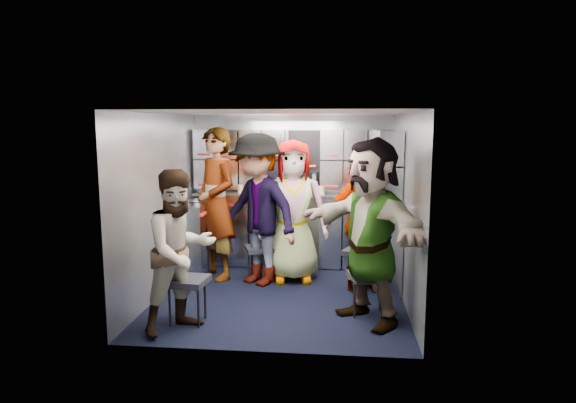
# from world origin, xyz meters

# --- Properties ---
(floor) EXTENTS (3.00, 3.00, 0.00)m
(floor) POSITION_xyz_m (0.00, 0.00, 0.00)
(floor) COLOR black
(floor) RESTS_ON ground
(wall_back) EXTENTS (2.80, 0.04, 2.10)m
(wall_back) POSITION_xyz_m (0.00, 1.50, 1.05)
(wall_back) COLOR gray
(wall_back) RESTS_ON ground
(wall_left) EXTENTS (0.04, 3.00, 2.10)m
(wall_left) POSITION_xyz_m (-1.40, 0.00, 1.05)
(wall_left) COLOR gray
(wall_left) RESTS_ON ground
(wall_right) EXTENTS (0.04, 3.00, 2.10)m
(wall_right) POSITION_xyz_m (1.40, 0.00, 1.05)
(wall_right) COLOR gray
(wall_right) RESTS_ON ground
(ceiling) EXTENTS (2.80, 3.00, 0.02)m
(ceiling) POSITION_xyz_m (0.00, 0.00, 2.10)
(ceiling) COLOR silver
(ceiling) RESTS_ON wall_back
(cart_bank_back) EXTENTS (2.68, 0.38, 0.99)m
(cart_bank_back) POSITION_xyz_m (0.00, 1.29, 0.49)
(cart_bank_back) COLOR #A2A7B2
(cart_bank_back) RESTS_ON ground
(cart_bank_left) EXTENTS (0.38, 0.76, 0.99)m
(cart_bank_left) POSITION_xyz_m (-1.19, 0.56, 0.49)
(cart_bank_left) COLOR #A2A7B2
(cart_bank_left) RESTS_ON ground
(counter) EXTENTS (2.68, 0.42, 0.03)m
(counter) POSITION_xyz_m (0.00, 1.29, 1.01)
(counter) COLOR #AFB1B6
(counter) RESTS_ON cart_bank_back
(locker_bank_back) EXTENTS (2.68, 0.28, 0.82)m
(locker_bank_back) POSITION_xyz_m (0.00, 1.35, 1.49)
(locker_bank_back) COLOR #A2A7B2
(locker_bank_back) RESTS_ON wall_back
(locker_bank_right) EXTENTS (0.28, 1.00, 0.82)m
(locker_bank_right) POSITION_xyz_m (1.25, 0.70, 1.49)
(locker_bank_right) COLOR #A2A7B2
(locker_bank_right) RESTS_ON wall_right
(right_cabinet) EXTENTS (0.28, 1.20, 1.00)m
(right_cabinet) POSITION_xyz_m (1.25, 0.60, 0.50)
(right_cabinet) COLOR #A2A7B2
(right_cabinet) RESTS_ON ground
(coffee_niche) EXTENTS (0.46, 0.16, 0.84)m
(coffee_niche) POSITION_xyz_m (0.18, 1.41, 1.47)
(coffee_niche) COLOR black
(coffee_niche) RESTS_ON wall_back
(red_latch_strip) EXTENTS (2.60, 0.02, 0.03)m
(red_latch_strip) POSITION_xyz_m (0.00, 1.09, 0.88)
(red_latch_strip) COLOR #A91A1C
(red_latch_strip) RESTS_ON cart_bank_back
(jump_seat_near_left) EXTENTS (0.42, 0.41, 0.46)m
(jump_seat_near_left) POSITION_xyz_m (-0.83, -0.90, 0.41)
(jump_seat_near_left) COLOR black
(jump_seat_near_left) RESTS_ON ground
(jump_seat_mid_left) EXTENTS (0.45, 0.43, 0.42)m
(jump_seat_mid_left) POSITION_xyz_m (-0.33, 0.62, 0.37)
(jump_seat_mid_left) COLOR black
(jump_seat_mid_left) RESTS_ON ground
(jump_seat_center) EXTENTS (0.40, 0.38, 0.40)m
(jump_seat_center) POSITION_xyz_m (0.09, 0.81, 0.36)
(jump_seat_center) COLOR black
(jump_seat_center) RESTS_ON ground
(jump_seat_mid_right) EXTENTS (0.50, 0.49, 0.46)m
(jump_seat_mid_right) POSITION_xyz_m (0.94, 0.45, 0.41)
(jump_seat_mid_right) COLOR black
(jump_seat_mid_right) RESTS_ON ground
(jump_seat_near_right) EXTENTS (0.46, 0.45, 0.44)m
(jump_seat_near_right) POSITION_xyz_m (0.98, -0.50, 0.39)
(jump_seat_near_right) COLOR black
(jump_seat_near_right) RESTS_ON ground
(attendant_standing) EXTENTS (0.83, 0.82, 1.94)m
(attendant_standing) POSITION_xyz_m (-0.90, 0.63, 0.97)
(attendant_standing) COLOR black
(attendant_standing) RESTS_ON ground
(attendant_arc_a) EXTENTS (0.95, 0.96, 1.56)m
(attendant_arc_a) POSITION_xyz_m (-0.83, -1.08, 0.78)
(attendant_arc_a) COLOR black
(attendant_arc_a) RESTS_ON ground
(attendant_arc_b) EXTENTS (1.39, 1.26, 1.87)m
(attendant_arc_b) POSITION_xyz_m (-0.33, 0.44, 0.93)
(attendant_arc_b) COLOR black
(attendant_arc_b) RESTS_ON ground
(attendant_arc_c) EXTENTS (0.95, 0.69, 1.79)m
(attendant_arc_c) POSITION_xyz_m (0.09, 0.63, 0.89)
(attendant_arc_c) COLOR black
(attendant_arc_c) RESTS_ON ground
(attendant_arc_d) EXTENTS (1.05, 0.85, 1.68)m
(attendant_arc_d) POSITION_xyz_m (0.94, 0.27, 0.84)
(attendant_arc_d) COLOR black
(attendant_arc_d) RESTS_ON ground
(attendant_arc_e) EXTENTS (1.50, 1.69, 1.86)m
(attendant_arc_e) POSITION_xyz_m (0.98, -0.68, 0.93)
(attendant_arc_e) COLOR black
(attendant_arc_e) RESTS_ON ground
(bottle_left) EXTENTS (0.07, 0.07, 0.24)m
(bottle_left) POSITION_xyz_m (-0.46, 1.24, 1.15)
(bottle_left) COLOR white
(bottle_left) RESTS_ON counter
(bottle_mid) EXTENTS (0.06, 0.06, 0.22)m
(bottle_mid) POSITION_xyz_m (-0.15, 1.24, 1.14)
(bottle_mid) COLOR white
(bottle_mid) RESTS_ON counter
(bottle_right) EXTENTS (0.06, 0.06, 0.26)m
(bottle_right) POSITION_xyz_m (0.32, 1.24, 1.16)
(bottle_right) COLOR white
(bottle_right) RESTS_ON counter
(cup_left) EXTENTS (0.08, 0.08, 0.11)m
(cup_left) POSITION_xyz_m (-0.70, 1.23, 1.09)
(cup_left) COLOR tan
(cup_left) RESTS_ON counter
(cup_right) EXTENTS (0.08, 0.08, 0.11)m
(cup_right) POSITION_xyz_m (0.42, 1.23, 1.08)
(cup_right) COLOR tan
(cup_right) RESTS_ON counter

